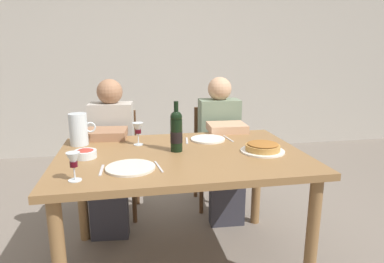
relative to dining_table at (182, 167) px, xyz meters
name	(u,v)px	position (x,y,z in m)	size (l,w,h in m)	color
ground_plane	(182,262)	(0.00, 0.00, -0.67)	(8.00, 8.00, 0.00)	slate
back_wall	(150,49)	(0.00, 2.64, 0.73)	(8.00, 0.10, 2.80)	#B2ADA3
dining_table	(182,167)	(0.00, 0.00, 0.00)	(1.50, 1.00, 0.76)	olive
wine_bottle	(176,131)	(-0.02, 0.05, 0.22)	(0.08, 0.08, 0.32)	black
water_pitcher	(79,131)	(-0.64, 0.31, 0.19)	(0.17, 0.12, 0.21)	silver
baked_tart	(263,147)	(0.50, -0.06, 0.12)	(0.27, 0.27, 0.06)	white
salad_bowl	(85,153)	(-0.57, 0.02, 0.12)	(0.13, 0.13, 0.05)	silver
wine_glass_left_diner	(138,129)	(-0.25, 0.24, 0.20)	(0.07, 0.07, 0.15)	silver
wine_glass_right_diner	(73,161)	(-0.58, -0.34, 0.19)	(0.07, 0.07, 0.14)	silver
dinner_plate_left_setting	(131,168)	(-0.31, -0.23, 0.10)	(0.27, 0.27, 0.01)	silver
dinner_plate_right_setting	(208,139)	(0.23, 0.28, 0.10)	(0.24, 0.24, 0.01)	white
fork_left_setting	(102,170)	(-0.46, -0.23, 0.09)	(0.16, 0.01, 0.01)	silver
knife_left_setting	(159,167)	(-0.16, -0.23, 0.09)	(0.18, 0.01, 0.01)	silver
knife_right_setting	(228,139)	(0.38, 0.28, 0.09)	(0.18, 0.01, 0.01)	silver
spoon_right_setting	(187,141)	(0.08, 0.28, 0.09)	(0.16, 0.01, 0.01)	silver
chair_left	(115,156)	(-0.44, 0.87, -0.17)	(0.44, 0.44, 0.87)	brown
diner_left	(111,150)	(-0.46, 0.63, -0.05)	(0.37, 0.53, 1.16)	#B7B2A8
chair_right	(215,149)	(0.45, 0.90, -0.17)	(0.42, 0.42, 0.87)	brown
diner_right	(222,143)	(0.44, 0.67, -0.05)	(0.35, 0.51, 1.16)	gray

